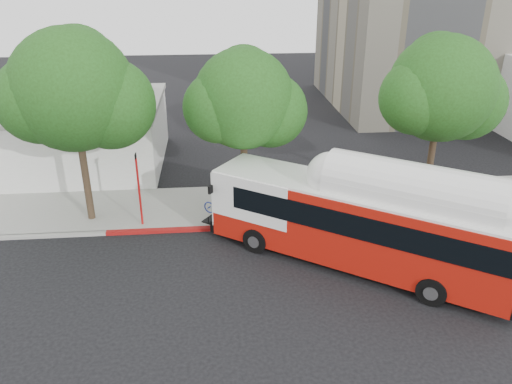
# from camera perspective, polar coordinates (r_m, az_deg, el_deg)

# --- Properties ---
(ground) EXTENTS (120.00, 120.00, 0.00)m
(ground) POSITION_cam_1_polar(r_m,az_deg,el_deg) (22.03, 2.43, -8.85)
(ground) COLOR black
(ground) RESTS_ON ground
(sidewalk) EXTENTS (60.00, 5.00, 0.15)m
(sidewalk) POSITION_cam_1_polar(r_m,az_deg,el_deg) (27.63, 0.68, -1.38)
(sidewalk) COLOR gray
(sidewalk) RESTS_ON ground
(curb_strip) EXTENTS (60.00, 0.30, 0.15)m
(curb_strip) POSITION_cam_1_polar(r_m,az_deg,el_deg) (25.32, 1.29, -3.91)
(curb_strip) COLOR gray
(curb_strip) RESTS_ON ground
(red_curb_segment) EXTENTS (10.00, 0.32, 0.16)m
(red_curb_segment) POSITION_cam_1_polar(r_m,az_deg,el_deg) (25.19, -5.53, -4.18)
(red_curb_segment) COLOR maroon
(red_curb_segment) RESTS_ON ground
(street_tree_left) EXTENTS (6.67, 5.80, 9.74)m
(street_tree_left) POSITION_cam_1_polar(r_m,az_deg,el_deg) (25.15, -19.06, 10.51)
(street_tree_left) COLOR #2D2116
(street_tree_left) RESTS_ON ground
(street_tree_mid) EXTENTS (5.75, 5.00, 8.62)m
(street_tree_mid) POSITION_cam_1_polar(r_m,az_deg,el_deg) (25.17, -0.51, 10.19)
(street_tree_mid) COLOR #2D2116
(street_tree_mid) RESTS_ON ground
(street_tree_right) EXTENTS (6.21, 5.40, 9.18)m
(street_tree_right) POSITION_cam_1_polar(r_m,az_deg,el_deg) (27.58, 21.17, 10.58)
(street_tree_right) COLOR #2D2116
(street_tree_right) RESTS_ON ground
(low_commercial_bldg) EXTENTS (16.20, 10.20, 4.25)m
(low_commercial_bldg) POSITION_cam_1_polar(r_m,az_deg,el_deg) (35.62, -23.80, 6.08)
(low_commercial_bldg) COLOR silver
(low_commercial_bldg) RESTS_ON ground
(transit_bus) EXTENTS (12.79, 10.02, 4.13)m
(transit_bus) POSITION_cam_1_polar(r_m,az_deg,el_deg) (21.89, 11.53, -3.74)
(transit_bus) COLOR #AD150C
(transit_bus) RESTS_ON ground
(signal_pole) EXTENTS (0.11, 0.37, 3.92)m
(signal_pole) POSITION_cam_1_polar(r_m,az_deg,el_deg) (25.21, -13.21, 0.18)
(signal_pole) COLOR red
(signal_pole) RESTS_ON ground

